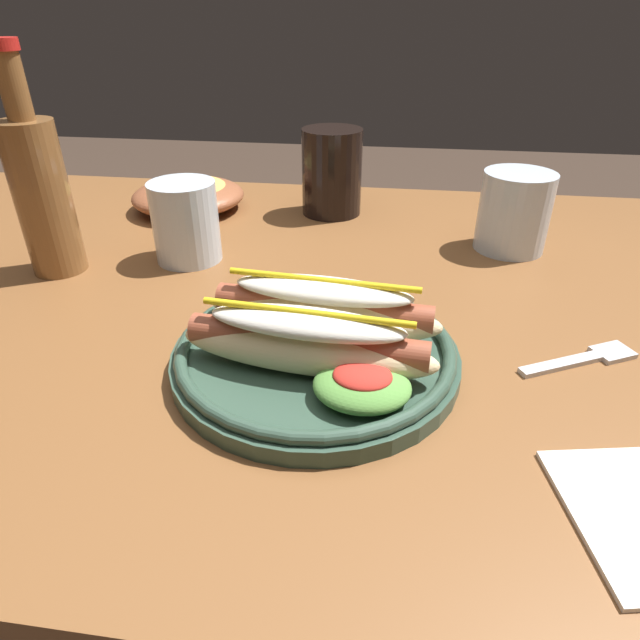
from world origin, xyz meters
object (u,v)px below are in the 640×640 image
at_px(hot_dog_plate, 317,342).
at_px(water_cup, 514,212).
at_px(side_bowl, 188,194).
at_px(soda_cup, 332,172).
at_px(fork, 586,359).
at_px(extra_cup, 186,222).
at_px(glass_bottle, 41,191).

height_order(hot_dog_plate, water_cup, water_cup).
bearing_deg(hot_dog_plate, side_bowl, 123.41).
bearing_deg(soda_cup, fork, -52.87).
xyz_separation_m(hot_dog_plate, soda_cup, (-0.04, 0.42, 0.04)).
relative_size(soda_cup, extra_cup, 1.27).
xyz_separation_m(soda_cup, side_bowl, (-0.23, -0.02, -0.04)).
xyz_separation_m(water_cup, glass_bottle, (-0.56, -0.15, 0.05)).
height_order(hot_dog_plate, soda_cup, soda_cup).
relative_size(fork, water_cup, 1.12).
relative_size(water_cup, extra_cup, 1.02).
xyz_separation_m(extra_cup, side_bowl, (-0.07, 0.19, -0.03)).
distance_m(glass_bottle, side_bowl, 0.26).
height_order(soda_cup, water_cup, soda_cup).
relative_size(hot_dog_plate, extra_cup, 2.59).
height_order(water_cup, extra_cup, water_cup).
distance_m(soda_cup, extra_cup, 0.26).
bearing_deg(side_bowl, water_cup, -11.12).
relative_size(hot_dog_plate, soda_cup, 2.04).
xyz_separation_m(fork, side_bowl, (-0.51, 0.36, 0.02)).
bearing_deg(soda_cup, extra_cup, -128.35).
bearing_deg(side_bowl, fork, -35.06).
height_order(water_cup, side_bowl, water_cup).
relative_size(hot_dog_plate, glass_bottle, 1.01).
height_order(glass_bottle, side_bowl, glass_bottle).
distance_m(hot_dog_plate, water_cup, 0.38).
distance_m(fork, side_bowl, 0.63).
bearing_deg(extra_cup, fork, -21.17).
height_order(extra_cup, glass_bottle, glass_bottle).
xyz_separation_m(soda_cup, glass_bottle, (-0.31, -0.26, 0.04)).
xyz_separation_m(soda_cup, extra_cup, (-0.16, -0.20, -0.01)).
distance_m(water_cup, side_bowl, 0.49).
height_order(extra_cup, side_bowl, extra_cup).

